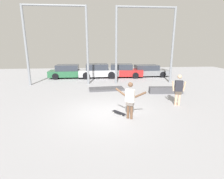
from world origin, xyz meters
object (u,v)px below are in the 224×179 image
parked_car_green (69,72)px  parked_car_silver (98,71)px  skateboard (119,113)px  grind_box (166,90)px  parked_car_grey (147,71)px  skateboarder (130,99)px  manual_pad (106,89)px  bystander (178,89)px  parked_car_red (123,71)px

parked_car_green → parked_car_silver: parked_car_silver is taller
skateboard → grind_box: (3.82, 3.53, 0.17)m
parked_car_grey → skateboarder: bearing=-111.9°
manual_pad → parked_car_green: parked_car_green is taller
bystander → skateboarder: bearing=40.5°
parked_car_silver → parked_car_grey: (5.38, 0.22, -0.09)m
bystander → manual_pad: bearing=-32.9°
skateboarder → grind_box: skateboarder is taller
skateboard → parked_car_silver: bearing=147.0°
parked_car_silver → manual_pad: bearing=-85.8°
skateboarder → bystander: 3.44m
parked_car_red → manual_pad: bearing=-105.0°
grind_box → manual_pad: bearing=161.7°
skateboarder → manual_pad: 5.65m
manual_pad → parked_car_red: bearing=69.1°
parked_car_green → bystander: bystander is taller
parked_car_grey → bystander: bearing=-97.7°
skateboard → parked_car_grey: 11.33m
skateboarder → grind_box: 5.40m
skateboard → parked_car_red: bearing=132.5°
parked_car_grey → bystander: 9.48m
skateboarder → parked_car_red: 10.89m
grind_box → parked_car_red: bearing=107.9°
parked_car_red → parked_car_silver: bearing=-173.9°
skateboard → grind_box: size_ratio=0.32×
grind_box → parked_car_grey: 6.91m
parked_car_red → grind_box: bearing=-66.3°
parked_car_silver → skateboard: bearing=-86.9°
parked_car_green → parked_car_silver: (3.05, -0.10, 0.04)m
parked_car_silver → bystander: (4.41, -9.21, 0.29)m
grind_box → parked_car_silver: parked_car_silver is taller
skateboarder → bystander: bystander is taller
grind_box → manual_pad: (-4.17, 1.38, -0.16)m
skateboard → parked_car_red: parked_car_red is taller
grind_box → parked_car_silver: (-4.75, 6.66, 0.47)m
parked_car_silver → bystander: size_ratio=2.34×
parked_car_green → grind_box: bearing=-41.8°
skateboarder → parked_car_grey: bearing=103.0°
skateboarder → skateboard: bearing=158.0°
skateboard → parked_car_silver: size_ratio=0.18×
parked_car_red → bystander: bearing=-73.1°
skateboarder → parked_car_green: bearing=145.1°
skateboard → parked_car_silver: parked_car_silver is taller
manual_pad → bystander: bystander is taller
parked_car_grey → manual_pad: bearing=-132.9°
grind_box → parked_car_red: parked_car_red is taller
parked_car_grey → bystander: size_ratio=2.52×
skateboarder → bystander: (3.05, 1.59, 0.01)m
skateboard → parked_car_grey: bearing=118.7°
parked_car_silver → parked_car_grey: parked_car_silver is taller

